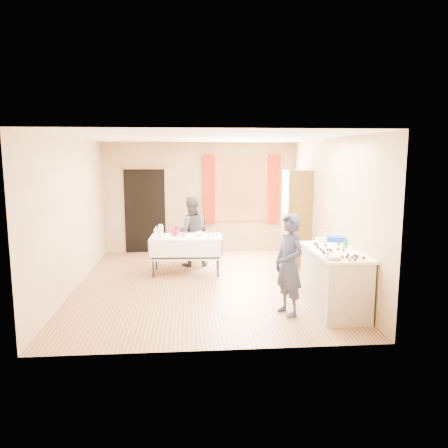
{
  "coord_description": "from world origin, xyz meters",
  "views": [
    {
      "loc": [
        -0.27,
        -7.65,
        2.31
      ],
      "look_at": [
        0.36,
        0.0,
        1.09
      ],
      "focal_mm": 35.0,
      "sensor_mm": 36.0,
      "label": 1
    }
  ],
  "objects": [
    {
      "name": "girl",
      "position": [
        1.17,
        -1.64,
        0.74
      ],
      "size": [
        0.81,
        0.76,
        1.48
      ],
      "primitive_type": "imported",
      "rotation": [
        0.0,
        0.0,
        -1.15
      ],
      "color": "#202644",
      "rests_on": "floor"
    },
    {
      "name": "doorway",
      "position": [
        -1.3,
        2.73,
        1.0
      ],
      "size": [
        0.95,
        0.04,
        2.0
      ],
      "primitive_type": "cube",
      "color": "black",
      "rests_on": "floor"
    },
    {
      "name": "cake_balls",
      "position": [
        1.85,
        -1.67,
        0.93
      ],
      "size": [
        0.49,
        1.16,
        0.04
      ],
      "color": "#3F2314",
      "rests_on": "counter"
    },
    {
      "name": "foam_block",
      "position": [
        1.85,
        -0.9,
        0.95
      ],
      "size": [
        0.17,
        0.13,
        0.08
      ],
      "primitive_type": "cube",
      "rotation": [
        0.0,
        0.0,
        0.22
      ],
      "color": "white",
      "rests_on": "counter"
    },
    {
      "name": "wall_back",
      "position": [
        0.0,
        2.76,
        1.3
      ],
      "size": [
        4.5,
        0.02,
        2.6
      ],
      "primitive_type": "cube",
      "color": "tan",
      "rests_on": "floor"
    },
    {
      "name": "woman",
      "position": [
        -0.22,
        1.35,
        0.73
      ],
      "size": [
        0.81,
        0.68,
        1.46
      ],
      "primitive_type": "imported",
      "rotation": [
        0.0,
        0.0,
        3.23
      ],
      "color": "black",
      "rests_on": "floor"
    },
    {
      "name": "pastry_tray",
      "position": [
        0.19,
        0.58,
        0.76
      ],
      "size": [
        0.32,
        0.26,
        0.02
      ],
      "primitive_type": "cube",
      "rotation": [
        0.0,
        0.0,
        -0.23
      ],
      "color": "white",
      "rests_on": "party_table"
    },
    {
      "name": "wall_front",
      "position": [
        0.0,
        -2.76,
        1.3
      ],
      "size": [
        4.5,
        0.02,
        2.6
      ],
      "primitive_type": "cube",
      "color": "tan",
      "rests_on": "floor"
    },
    {
      "name": "wall_right",
      "position": [
        2.26,
        0.0,
        1.3
      ],
      "size": [
        0.02,
        5.5,
        2.6
      ],
      "primitive_type": "cube",
      "color": "tan",
      "rests_on": "floor"
    },
    {
      "name": "counter",
      "position": [
        1.89,
        -1.49,
        0.45
      ],
      "size": [
        0.7,
        1.48,
        0.91
      ],
      "color": "#BDB4A0",
      "rests_on": "floor"
    },
    {
      "name": "door_lintel",
      "position": [
        -1.3,
        2.7,
        2.02
      ],
      "size": [
        1.05,
        0.06,
        0.08
      ],
      "primitive_type": "cube",
      "color": "olive",
      "rests_on": "wall_back"
    },
    {
      "name": "chair",
      "position": [
        -0.08,
        1.69,
        0.28
      ],
      "size": [
        0.42,
        0.42,
        0.94
      ],
      "rotation": [
        0.0,
        0.0,
        0.1
      ],
      "color": "black",
      "rests_on": "floor"
    },
    {
      "name": "cabinet",
      "position": [
        1.99,
        1.27,
        1.0
      ],
      "size": [
        0.5,
        0.6,
        1.99
      ],
      "primitive_type": "cube",
      "color": "brown",
      "rests_on": "floor"
    },
    {
      "name": "pitcher",
      "position": [
        -0.81,
        0.65,
        0.86
      ],
      "size": [
        0.12,
        0.12,
        0.22
      ],
      "primitive_type": "cylinder",
      "rotation": [
        0.0,
        0.0,
        0.1
      ],
      "color": "silver",
      "rests_on": "party_table"
    },
    {
      "name": "window_frame",
      "position": [
        1.0,
        2.72,
        1.5
      ],
      "size": [
        1.32,
        0.06,
        1.52
      ],
      "primitive_type": "cube",
      "color": "olive",
      "rests_on": "wall_back"
    },
    {
      "name": "blue_basket",
      "position": [
        2.13,
        -0.84,
        0.95
      ],
      "size": [
        0.34,
        0.27,
        0.08
      ],
      "primitive_type": "cube",
      "rotation": [
        0.0,
        0.0,
        -0.28
      ],
      "color": "#0A2DCB",
      "rests_on": "counter"
    },
    {
      "name": "wall_left",
      "position": [
        -2.26,
        0.0,
        1.3
      ],
      "size": [
        0.02,
        5.5,
        2.6
      ],
      "primitive_type": "cube",
      "color": "tan",
      "rests_on": "floor"
    },
    {
      "name": "cup_red",
      "position": [
        -0.53,
        0.77,
        0.81
      ],
      "size": [
        0.27,
        0.27,
        0.13
      ],
      "primitive_type": "imported",
      "rotation": [
        0.0,
        0.0,
        -0.35
      ],
      "color": "red",
      "rests_on": "party_table"
    },
    {
      "name": "curtain_left",
      "position": [
        0.22,
        2.67,
        1.5
      ],
      "size": [
        0.28,
        0.06,
        1.65
      ],
      "primitive_type": "cube",
      "color": "#9B270D",
      "rests_on": "wall_back"
    },
    {
      "name": "small_bowl",
      "position": [
        -0.05,
        0.77,
        0.78
      ],
      "size": [
        0.25,
        0.25,
        0.06
      ],
      "primitive_type": "imported",
      "rotation": [
        0.0,
        0.0,
        -0.18
      ],
      "color": "white",
      "rests_on": "party_table"
    },
    {
      "name": "floor",
      "position": [
        0.0,
        0.0,
        -0.01
      ],
      "size": [
        4.5,
        5.5,
        0.02
      ],
      "primitive_type": "cube",
      "color": "#9E7047",
      "rests_on": "ground"
    },
    {
      "name": "soda_can",
      "position": [
        2.11,
        -1.32,
        0.97
      ],
      "size": [
        0.08,
        0.08,
        0.12
      ],
      "primitive_type": "cylinder",
      "rotation": [
        0.0,
        0.0,
        -0.17
      ],
      "color": "#0C8E50",
      "rests_on": "counter"
    },
    {
      "name": "ceiling",
      "position": [
        0.0,
        0.0,
        2.61
      ],
      "size": [
        4.5,
        5.5,
        0.02
      ],
      "primitive_type": "cube",
      "color": "white",
      "rests_on": "floor"
    },
    {
      "name": "party_table",
      "position": [
        -0.33,
        0.71,
        0.45
      ],
      "size": [
        1.42,
        0.77,
        0.75
      ],
      "rotation": [
        0.0,
        0.0,
        -0.04
      ],
      "color": "black",
      "rests_on": "floor"
    },
    {
      "name": "bottle",
      "position": [
        -0.91,
        0.88,
        0.84
      ],
      "size": [
        0.09,
        0.09,
        0.17
      ],
      "primitive_type": "imported",
      "rotation": [
        0.0,
        0.0,
        0.1
      ],
      "color": "white",
      "rests_on": "party_table"
    },
    {
      "name": "curtain_right",
      "position": [
        1.78,
        2.67,
        1.5
      ],
      "size": [
        0.28,
        0.06,
        1.65
      ],
      "primitive_type": "cube",
      "color": "#9B270D",
      "rests_on": "wall_back"
    },
    {
      "name": "cup_rainbow",
      "position": [
        -0.38,
        0.56,
        0.8
      ],
      "size": [
        0.13,
        0.13,
        0.1
      ],
      "primitive_type": "imported",
      "rotation": [
        0.0,
        0.0,
        -0.12
      ],
      "color": "red",
      "rests_on": "party_table"
    },
    {
      "name": "window_pane",
      "position": [
        1.0,
        2.71,
        1.5
      ],
      "size": [
        1.2,
        0.02,
        1.4
      ],
      "primitive_type": "cube",
      "color": "white",
      "rests_on": "wall_back"
    },
    {
      "name": "mixing_bowl",
      "position": [
        1.65,
        -2.03,
        0.93
      ],
      "size": [
        0.31,
        0.31,
        0.05
      ],
      "primitive_type": "imported",
      "rotation": [
        0.0,
        0.0,
        0.29
      ],
      "color": "white",
      "rests_on": "counter"
    }
  ]
}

